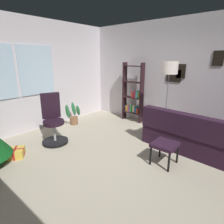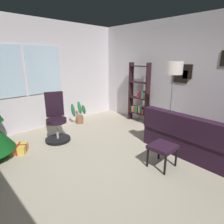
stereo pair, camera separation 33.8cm
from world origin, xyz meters
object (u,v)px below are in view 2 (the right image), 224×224
(gift_box_gold, at_px, (18,149))
(floor_lamp, at_px, (174,73))
(potted_plant, at_px, (79,114))
(couch, at_px, (208,141))
(footstool, at_px, (163,148))
(bookshelf, at_px, (139,96))
(office_chair, at_px, (56,122))

(gift_box_gold, height_order, floor_lamp, floor_lamp)
(potted_plant, bearing_deg, gift_box_gold, -161.98)
(couch, relative_size, floor_lamp, 1.26)
(footstool, relative_size, potted_plant, 0.67)
(potted_plant, bearing_deg, floor_lamp, -66.59)
(gift_box_gold, xyz_separation_m, floor_lamp, (2.88, -1.68, 1.42))
(gift_box_gold, bearing_deg, footstool, -54.63)
(footstool, bearing_deg, floor_lamp, 24.87)
(floor_lamp, bearing_deg, gift_box_gold, 149.75)
(footstool, xyz_separation_m, floor_lamp, (1.27, 0.59, 1.15))
(bookshelf, bearing_deg, floor_lamp, -107.06)
(couch, bearing_deg, bookshelf, 72.94)
(floor_lamp, xyz_separation_m, potted_plant, (-0.99, 2.29, -1.23))
(couch, xyz_separation_m, floor_lamp, (0.30, 0.99, 1.21))
(bookshelf, relative_size, floor_lamp, 0.97)
(floor_lamp, relative_size, potted_plant, 2.76)
(footstool, relative_size, gift_box_gold, 1.00)
(bookshelf, bearing_deg, office_chair, 168.53)
(footstool, height_order, floor_lamp, floor_lamp)
(gift_box_gold, bearing_deg, floor_lamp, -30.25)
(office_chair, relative_size, floor_lamp, 0.63)
(footstool, bearing_deg, office_chair, 108.19)
(couch, xyz_separation_m, footstool, (-0.97, 0.40, 0.05))
(floor_lamp, bearing_deg, footstool, -155.13)
(footstool, bearing_deg, bookshelf, 47.54)
(couch, relative_size, office_chair, 2.01)
(office_chair, bearing_deg, couch, -57.31)
(floor_lamp, bearing_deg, office_chair, 140.12)
(potted_plant, bearing_deg, couch, -78.12)
(floor_lamp, bearing_deg, couch, -107.06)
(couch, relative_size, bookshelf, 1.30)
(gift_box_gold, distance_m, bookshelf, 3.35)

